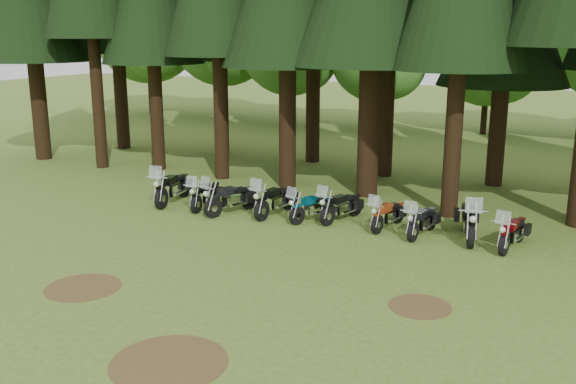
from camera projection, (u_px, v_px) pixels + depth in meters
name	position (u px, v px, depth m)	size (l,w,h in m)	color
ground	(234.00, 280.00, 15.74)	(120.00, 120.00, 0.00)	#46661D
decid_0	(149.00, 32.00, 45.77)	(8.00, 7.78, 10.00)	black
decid_1	(226.00, 33.00, 43.59)	(7.91, 7.69, 9.88)	black
decid_2	(293.00, 47.00, 40.55)	(6.72, 6.53, 8.40)	black
decid_3	(381.00, 56.00, 38.51)	(6.12, 5.95, 7.65)	black
decid_4	(492.00, 59.00, 36.87)	(5.93, 5.76, 7.41)	black
dirt_patch_0	(83.00, 287.00, 15.29)	(1.80, 1.80, 0.01)	#4C3D1E
dirt_patch_1	(420.00, 306.00, 14.23)	(1.40, 1.40, 0.01)	#4C3D1E
dirt_patch_2	(169.00, 362.00, 11.83)	(2.20, 2.20, 0.01)	#4C3D1E
motorcycle_0	(173.00, 188.00, 22.72)	(0.70, 2.51, 1.58)	black
motorcycle_1	(206.00, 195.00, 22.09)	(0.53, 2.13, 1.34)	black
motorcycle_2	(231.00, 199.00, 21.43)	(0.99, 2.24, 1.43)	black
motorcycle_3	(276.00, 201.00, 21.19)	(0.59, 2.32, 1.46)	black
motorcycle_4	(312.00, 208.00, 20.61)	(0.95, 1.96, 1.27)	black
motorcycle_5	(342.00, 207.00, 20.58)	(0.83, 2.13, 1.35)	black
motorcycle_6	(388.00, 215.00, 19.78)	(0.59, 2.02, 1.27)	black
motorcycle_7	(422.00, 222.00, 19.08)	(0.53, 2.04, 1.28)	black
motorcycle_8	(468.00, 222.00, 18.76)	(0.97, 2.45, 1.55)	black
motorcycle_9	(513.00, 233.00, 17.94)	(0.60, 2.11, 1.33)	black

